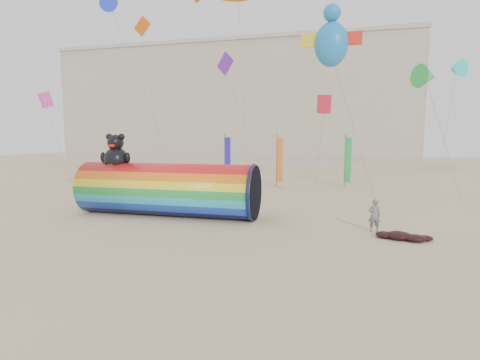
% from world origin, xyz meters
% --- Properties ---
extents(ground, '(160.00, 160.00, 0.00)m').
position_xyz_m(ground, '(0.00, 0.00, 0.00)').
color(ground, '#CCB58C').
rests_on(ground, ground).
extents(hotel_building, '(60.40, 15.40, 20.60)m').
position_xyz_m(hotel_building, '(-12.00, 45.95, 10.31)').
color(hotel_building, '#B7AD99').
rests_on(hotel_building, ground).
extents(windsock_assembly, '(11.37, 3.46, 5.24)m').
position_xyz_m(windsock_assembly, '(-4.24, 1.58, 1.74)').
color(windsock_assembly, red).
rests_on(windsock_assembly, ground).
extents(kite_handler, '(0.70, 0.53, 1.75)m').
position_xyz_m(kite_handler, '(8.02, 0.44, 0.87)').
color(kite_handler, slate).
rests_on(kite_handler, ground).
extents(fabric_bundle, '(2.62, 1.35, 0.41)m').
position_xyz_m(fabric_bundle, '(9.24, -0.80, 0.17)').
color(fabric_bundle, black).
rests_on(fabric_bundle, ground).
extents(festival_banners, '(12.19, 3.17, 5.20)m').
position_xyz_m(festival_banners, '(1.04, 17.20, 2.64)').
color(festival_banners, '#59595E').
rests_on(festival_banners, ground).
extents(flying_kites, '(30.25, 14.18, 10.29)m').
position_xyz_m(flying_kites, '(0.73, 6.07, 13.76)').
color(flying_kites, '#1C7DC6').
rests_on(flying_kites, ground).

